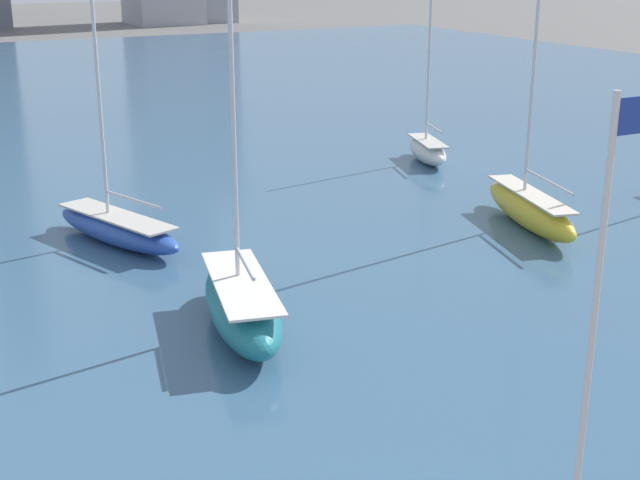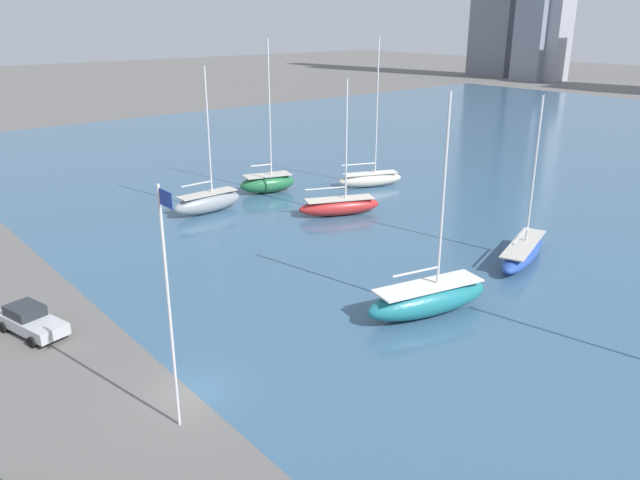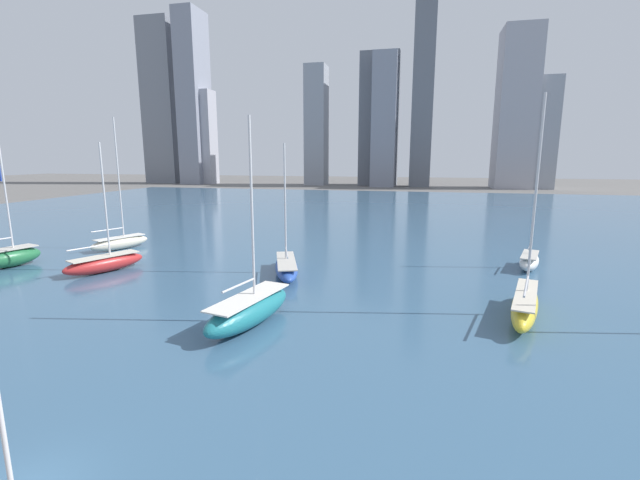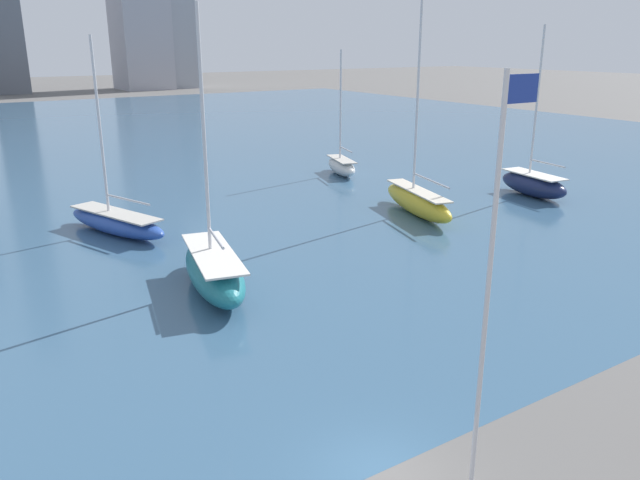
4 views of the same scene
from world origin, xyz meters
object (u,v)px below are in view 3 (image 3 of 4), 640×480
object	(u,v)px
sailboat_blue	(286,266)
sailboat_green	(10,256)
sailboat_teal	(249,310)
sailboat_cream	(120,241)
sailboat_red	(105,263)
sailboat_yellow	(525,304)
sailboat_white	(529,260)

from	to	relation	value
sailboat_blue	sailboat_green	bearing A→B (deg)	167.24
sailboat_teal	sailboat_cream	bearing A→B (deg)	155.07
sailboat_red	sailboat_blue	distance (m)	18.73
sailboat_blue	sailboat_cream	bearing A→B (deg)	144.67
sailboat_cream	sailboat_teal	bearing A→B (deg)	-15.58
sailboat_green	sailboat_yellow	world-z (taller)	sailboat_green
sailboat_yellow	sailboat_blue	xyz separation A→B (m)	(-20.43, 7.36, -0.23)
sailboat_blue	sailboat_red	bearing A→B (deg)	169.81
sailboat_blue	sailboat_white	world-z (taller)	sailboat_blue
sailboat_yellow	sailboat_green	bearing A→B (deg)	-169.43
sailboat_teal	sailboat_yellow	distance (m)	19.84
sailboat_yellow	sailboat_white	size ratio (longest dim) A/B	1.34
sailboat_red	sailboat_cream	bearing A→B (deg)	144.47
sailboat_cream	sailboat_white	bearing A→B (deg)	23.50
sailboat_teal	sailboat_white	world-z (taller)	sailboat_teal
sailboat_green	sailboat_red	size ratio (longest dim) A/B	1.25
sailboat_red	sailboat_blue	bearing A→B (deg)	33.30
sailboat_green	sailboat_cream	xyz separation A→B (m)	(5.49, 10.44, -0.15)
sailboat_cream	sailboat_red	size ratio (longest dim) A/B	1.26
sailboat_green	sailboat_white	bearing A→B (deg)	27.54
sailboat_white	sailboat_teal	bearing A→B (deg)	-120.54
sailboat_blue	sailboat_white	xyz separation A→B (m)	(24.19, 8.04, 0.07)
sailboat_teal	sailboat_yellow	xyz separation A→B (m)	(19.00, 5.70, -0.05)
sailboat_red	sailboat_green	bearing A→B (deg)	-153.51
sailboat_teal	sailboat_red	xyz separation A→B (m)	(-19.89, 9.96, -0.18)
sailboat_cream	sailboat_blue	bearing A→B (deg)	6.43
sailboat_green	sailboat_white	xyz separation A→B (m)	(54.02, 11.67, -0.22)
sailboat_yellow	sailboat_white	distance (m)	15.85
sailboat_teal	sailboat_yellow	bearing A→B (deg)	29.38
sailboat_cream	sailboat_blue	world-z (taller)	sailboat_cream
sailboat_yellow	sailboat_red	bearing A→B (deg)	-171.44
sailboat_red	sailboat_yellow	bearing A→B (deg)	17.53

